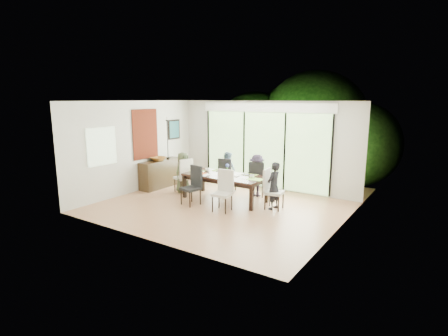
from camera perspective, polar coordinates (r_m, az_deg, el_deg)
The scene contains 62 objects.
floor at distance 9.05m, azimuth -0.88°, elevation -6.51°, with size 6.00×5.00×0.01m, color brown.
ceiling at distance 8.62m, azimuth -0.94°, elevation 10.91°, with size 6.00×5.00×0.01m, color white.
wall_back at distance 10.87m, azimuth 6.62°, elevation 3.74°, with size 6.00×0.02×2.70m, color beige.
wall_front at distance 6.85m, azimuth -12.88°, elevation -0.86°, with size 6.00×0.02×2.70m, color silver.
wall_left at distance 10.71m, azimuth -14.32°, elevation 3.35°, with size 0.02×5.00×2.70m, color silver.
wall_right at distance 7.48m, azimuth 18.47°, elevation -0.16°, with size 0.02×5.00×2.70m, color silver.
glass_doors at distance 10.86m, azimuth 6.50°, elevation 2.93°, with size 4.20×0.02×2.30m, color #598C3F.
blinds_header at distance 10.74m, azimuth 6.63°, elevation 9.80°, with size 4.40×0.06×0.28m, color white.
mullion_a at distance 11.94m, azimuth -2.53°, elevation 3.74°, with size 0.05×0.04×2.30m, color black.
mullion_b at distance 11.18m, azimuth 3.28°, elevation 3.22°, with size 0.05×0.04×2.30m, color black.
mullion_c at distance 10.55m, azimuth 9.86°, elevation 2.60°, with size 0.05×0.04×2.30m, color black.
mullion_d at distance 10.08m, azimuth 17.16°, elevation 1.87°, with size 0.05×0.04×2.30m, color black.
side_window at distance 9.90m, azimuth -19.35°, elevation 3.33°, with size 0.02×0.90×1.00m, color #8CAD7F.
deck at distance 11.92m, azimuth 8.42°, elevation -2.50°, with size 6.00×1.80×0.10m, color brown.
rail_top at distance 12.51m, azimuth 10.06°, elevation 0.90°, with size 6.00×0.08×0.06m, color #553324.
foliage_left at distance 14.06m, azimuth 5.08°, elevation 5.82°, with size 3.20×3.20×3.20m, color #14380F.
foliage_mid at distance 13.69m, azimuth 14.50°, elevation 6.88°, with size 4.00×4.00×4.00m, color #14380F.
foliage_right at distance 12.49m, azimuth 20.97°, elevation 3.61°, with size 2.80×2.80×2.80m, color #14380F.
foliage_far at distance 14.71m, azimuth 11.68°, elevation 6.57°, with size 3.60×3.60×3.60m, color #14380F.
table_top at distance 9.56m, azimuth 0.12°, elevation -1.31°, with size 2.25×1.03×0.06m, color black.
table_apron at distance 9.58m, azimuth 0.12°, elevation -1.81°, with size 2.07×0.85×0.09m, color black.
table_leg_fl at distance 9.94m, azimuth -6.47°, elevation -2.99°, with size 0.08×0.08×0.65m, color black.
table_leg_fr at distance 8.75m, azimuth 4.48°, elevation -4.92°, with size 0.08×0.08×0.65m, color black.
table_leg_bl at distance 10.59m, azimuth -3.48°, elevation -2.05°, with size 0.08×0.08×0.65m, color black.
table_leg_br at distance 9.48m, azimuth 7.02°, elevation -3.69°, with size 0.08×0.08×0.65m, color black.
chair_left_end at distance 10.48m, azimuth -6.74°, elevation -1.17°, with size 0.43×0.43×1.03m, color beige, non-canonical shape.
chair_right_end at distance 8.88m, azimuth 8.23°, elevation -3.46°, with size 0.43×0.43×1.03m, color beige, non-canonical shape.
chair_far_left at distance 10.53m, azimuth 0.63°, elevation -1.03°, with size 0.43×0.43×1.03m, color black, non-canonical shape.
chair_far_right at distance 10.04m, azimuth 5.42°, elevation -1.70°, with size 0.43×0.43×1.03m, color black, non-canonical shape.
chair_near_left at distance 9.20m, azimuth -5.48°, elevation -2.88°, with size 0.43×0.43×1.03m, color black, non-canonical shape.
chair_near_right at distance 8.63m, azimuth -0.30°, elevation -3.79°, with size 0.43×0.43×1.03m, color beige, non-canonical shape.
person_left_end at distance 10.45m, azimuth -6.67°, elevation -0.71°, with size 0.57×0.36×1.21m, color #3F4830.
person_right_end at distance 8.87m, azimuth 8.13°, elevation -2.89°, with size 0.57×0.36×1.21m, color black.
person_far_left at distance 10.50m, azimuth 0.57°, elevation -0.58°, with size 0.57×0.36×1.21m, color slate.
person_far_right at distance 10.00m, azimuth 5.38°, elevation -1.22°, with size 0.57×0.36×1.21m, color black.
placemat_left at distance 10.10m, azimuth -4.38°, elevation -0.49°, with size 0.41×0.30×0.01m, color #82AF3E.
placemat_right at distance 9.08m, azimuth 5.13°, elevation -1.84°, with size 0.41×0.30×0.01m, color #81C044.
placemat_far_l at distance 10.13m, azimuth -0.76°, elevation -0.43°, with size 0.41×0.30×0.01m, color #7CA93C.
placemat_far_r at distance 9.61m, azimuth 4.17°, elevation -1.09°, with size 0.41×0.30×0.01m, color olive.
placemat_paper at distance 9.63m, azimuth -3.60°, elevation -1.06°, with size 0.41×0.30×0.01m, color white.
tablet_far_l at distance 10.03m, azimuth -0.45°, elevation -0.49°, with size 0.24×0.17×0.01m, color black.
tablet_far_r at distance 9.59m, azimuth 3.77°, elevation -1.07°, with size 0.23×0.16×0.01m, color black.
papers at distance 9.16m, azimuth 3.60°, elevation -1.71°, with size 0.28×0.21×0.00m, color white.
platter_base at distance 9.62m, azimuth -3.60°, elevation -0.98°, with size 0.24×0.24×0.02m, color white.
platter_snacks at distance 9.62m, azimuth -3.60°, elevation -0.88°, with size 0.19×0.19×0.01m, color #D35318.
vase at distance 9.56m, azimuth 0.53°, elevation -0.80°, with size 0.08×0.08×0.11m, color silver.
hyacinth_stems at distance 9.54m, azimuth 0.53°, elevation -0.14°, with size 0.04×0.04×0.15m, color #337226.
hyacinth_blooms at distance 9.52m, azimuth 0.53°, elevation 0.42°, with size 0.10×0.10×0.10m, color #4457AA.
laptop at distance 9.96m, azimuth -4.28°, elevation -0.60°, with size 0.31×0.20×0.02m, color silver.
cup_a at distance 10.06m, azimuth -2.74°, elevation -0.27°, with size 0.12×0.12×0.09m, color white.
cup_b at distance 9.38m, azimuth 0.54°, elevation -1.11°, with size 0.09×0.09×0.09m, color white.
cup_c at distance 9.23m, azimuth 4.61°, elevation -1.35°, with size 0.12×0.12×0.09m, color white.
book at distance 9.46m, azimuth 1.55°, elevation -1.22°, with size 0.15×0.21×0.02m, color white.
sideboard at distance 11.23m, azimuth -10.24°, elevation -0.88°, with size 0.43×1.53×0.86m, color black.
bowl at distance 11.07m, azimuth -10.69°, elevation 1.49°, with size 0.46×0.46×0.11m, color brown.
candlestick_base at distance 11.40m, azimuth -9.11°, elevation 1.63°, with size 0.10×0.10×0.04m, color black.
candlestick_shaft at distance 11.32m, azimuth -9.20°, elevation 4.65°, with size 0.02×0.02×1.20m, color black.
candlestick_pan at distance 11.27m, azimuth -9.30°, elevation 7.65°, with size 0.10×0.10×0.03m, color black.
candle at distance 11.26m, azimuth -9.31°, elevation 7.94°, with size 0.03×0.03×0.10m, color silver.
tapestry at distance 10.91m, azimuth -12.71°, elevation 5.42°, with size 0.02×1.00×1.50m, color maroon.
art_frame at distance 11.84m, azimuth -8.17°, elevation 6.25°, with size 0.03×0.55×0.65m, color black.
art_canvas at distance 11.83m, azimuth -8.09°, elevation 6.25°, with size 0.01×0.45×0.55m, color #194A52.
Camera 1 is at (4.88, -7.10, 2.75)m, focal length 28.00 mm.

